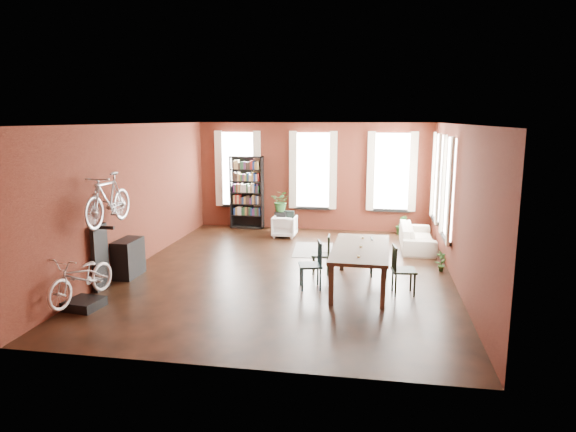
% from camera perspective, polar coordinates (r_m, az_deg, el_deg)
% --- Properties ---
extents(room, '(9.00, 9.04, 3.22)m').
position_cam_1_polar(room, '(11.49, 1.71, 4.91)').
color(room, black).
rests_on(room, ground).
extents(dining_table, '(1.14, 2.41, 0.82)m').
position_cam_1_polar(dining_table, '(10.31, 8.03, -5.68)').
color(dining_table, '#4D3D2E').
rests_on(dining_table, ground).
extents(dining_chair_a, '(0.53, 0.53, 0.94)m').
position_cam_1_polar(dining_chair_a, '(10.15, 2.49, -5.48)').
color(dining_chair_a, '#1A373A').
rests_on(dining_chair_a, ground).
extents(dining_chair_b, '(0.40, 0.40, 0.84)m').
position_cam_1_polar(dining_chair_b, '(11.14, 3.68, -4.29)').
color(dining_chair_b, black).
rests_on(dining_chair_b, ground).
extents(dining_chair_c, '(0.49, 0.49, 0.94)m').
position_cam_1_polar(dining_chair_c, '(10.06, 12.75, -5.90)').
color(dining_chair_c, black).
rests_on(dining_chair_c, ground).
extents(dining_chair_d, '(0.41, 0.41, 0.82)m').
position_cam_1_polar(dining_chair_d, '(11.11, 10.06, -4.51)').
color(dining_chair_d, '#1A3639').
rests_on(dining_chair_d, ground).
extents(bookshelf, '(1.00, 0.32, 2.20)m').
position_cam_1_polar(bookshelf, '(15.64, -4.59, 2.62)').
color(bookshelf, black).
rests_on(bookshelf, ground).
extents(white_armchair, '(0.66, 0.62, 0.67)m').
position_cam_1_polar(white_armchair, '(14.54, -0.38, -1.04)').
color(white_armchair, white).
rests_on(white_armchair, ground).
extents(cream_sofa, '(0.61, 2.08, 0.81)m').
position_cam_1_polar(cream_sofa, '(13.66, 14.17, -1.83)').
color(cream_sofa, beige).
rests_on(cream_sofa, ground).
extents(striped_rug, '(1.10, 1.64, 0.01)m').
position_cam_1_polar(striped_rug, '(13.16, 2.83, -3.78)').
color(striped_rug, black).
rests_on(striped_rug, ground).
extents(bike_trainer, '(0.63, 0.63, 0.16)m').
position_cam_1_polar(bike_trainer, '(9.89, -21.71, -9.06)').
color(bike_trainer, black).
rests_on(bike_trainer, ground).
extents(bike_wall_rack, '(0.16, 0.60, 1.30)m').
position_cam_1_polar(bike_wall_rack, '(10.67, -20.15, -4.34)').
color(bike_wall_rack, black).
rests_on(bike_wall_rack, ground).
extents(console_table, '(0.40, 0.80, 0.80)m').
position_cam_1_polar(console_table, '(11.44, -17.31, -4.47)').
color(console_table, black).
rests_on(console_table, ground).
extents(plant_stand, '(0.36, 0.36, 0.67)m').
position_cam_1_polar(plant_stand, '(14.86, -0.74, -0.77)').
color(plant_stand, black).
rests_on(plant_stand, ground).
extents(plant_by_sofa, '(0.33, 0.58, 0.26)m').
position_cam_1_polar(plant_by_sofa, '(15.17, 12.45, -1.58)').
color(plant_by_sofa, '#255020').
rests_on(plant_by_sofa, ground).
extents(plant_small, '(0.45, 0.51, 0.16)m').
position_cam_1_polar(plant_small, '(11.83, 16.62, -5.53)').
color(plant_small, '#2D5B24').
rests_on(plant_small, ground).
extents(bicycle_floor, '(0.68, 0.92, 1.60)m').
position_cam_1_polar(bicycle_floor, '(9.61, -22.08, -4.15)').
color(bicycle_floor, beige).
rests_on(bicycle_floor, bike_trainer).
extents(bicycle_hung, '(0.47, 1.00, 1.66)m').
position_cam_1_polar(bicycle_hung, '(10.27, -19.47, 3.58)').
color(bicycle_hung, '#A5A8AD').
rests_on(bicycle_hung, bike_wall_rack).
extents(plant_on_stand, '(0.66, 0.71, 0.47)m').
position_cam_1_polar(plant_on_stand, '(14.74, -0.76, 1.40)').
color(plant_on_stand, '#214E1F').
rests_on(plant_on_stand, plant_stand).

